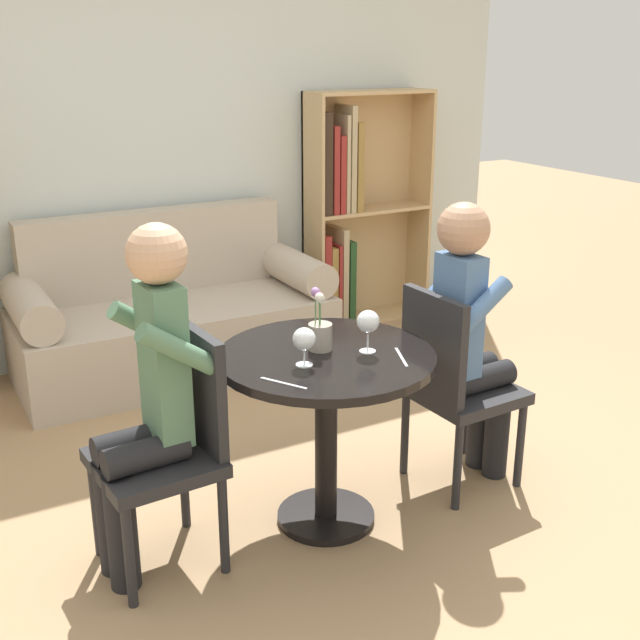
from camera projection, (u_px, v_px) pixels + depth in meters
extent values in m
plane|color=tan|center=(326.00, 519.00, 3.31)|extent=(16.00, 16.00, 0.00)
cube|color=silver|center=(138.00, 134.00, 4.76)|extent=(5.20, 0.05, 2.70)
cylinder|color=black|center=(326.00, 358.00, 3.07)|extent=(0.85, 0.85, 0.03)
cylinder|color=black|center=(326.00, 440.00, 3.19)|extent=(0.09, 0.09, 0.67)
cylinder|color=black|center=(326.00, 516.00, 3.30)|extent=(0.40, 0.40, 0.03)
cube|color=#B7A893|center=(176.00, 338.00, 4.73)|extent=(1.81, 0.80, 0.42)
cube|color=#B7A893|center=(154.00, 251.00, 4.85)|extent=(1.59, 0.16, 0.50)
cylinder|color=#B7A893|center=(30.00, 307.00, 4.27)|extent=(0.22, 0.72, 0.22)
cylinder|color=#B7A893|center=(295.00, 269.00, 4.99)|extent=(0.22, 0.72, 0.22)
cube|color=tan|center=(358.00, 206.00, 5.59)|extent=(0.88, 0.02, 1.57)
cube|color=tan|center=(313.00, 215.00, 5.28)|extent=(0.02, 0.28, 1.57)
cube|color=tan|center=(419.00, 204.00, 5.68)|extent=(0.02, 0.28, 1.57)
cube|color=tan|center=(366.00, 316.00, 5.73)|extent=(0.83, 0.28, 0.02)
cube|color=tan|center=(368.00, 209.00, 5.48)|extent=(0.83, 0.28, 0.02)
cube|color=tan|center=(370.00, 92.00, 5.23)|extent=(0.83, 0.28, 0.02)
cube|color=maroon|center=(320.00, 280.00, 5.45)|extent=(0.05, 0.23, 0.63)
cube|color=olive|center=(327.00, 285.00, 5.48)|extent=(0.05, 0.23, 0.55)
cube|color=maroon|center=(333.00, 283.00, 5.50)|extent=(0.03, 0.23, 0.56)
cube|color=tan|center=(338.00, 275.00, 5.50)|extent=(0.04, 0.23, 0.66)
cube|color=#234723|center=(345.00, 280.00, 5.54)|extent=(0.05, 0.23, 0.58)
cube|color=#332319|center=(321.00, 163.00, 5.19)|extent=(0.05, 0.23, 0.66)
cube|color=maroon|center=(329.00, 169.00, 5.23)|extent=(0.04, 0.23, 0.57)
cube|color=maroon|center=(335.00, 174.00, 5.27)|extent=(0.04, 0.23, 0.51)
cube|color=tan|center=(340.00, 164.00, 5.26)|extent=(0.03, 0.23, 0.63)
cube|color=tan|center=(346.00, 159.00, 5.27)|extent=(0.04, 0.23, 0.69)
cube|color=olive|center=(352.00, 166.00, 5.31)|extent=(0.04, 0.23, 0.58)
cylinder|color=#232326|center=(96.00, 509.00, 3.02)|extent=(0.04, 0.04, 0.40)
cylinder|color=#232326|center=(129.00, 557.00, 2.73)|extent=(0.04, 0.04, 0.40)
cylinder|color=#232326|center=(184.00, 482.00, 3.20)|extent=(0.04, 0.04, 0.40)
cylinder|color=#232326|center=(224.00, 525.00, 2.92)|extent=(0.04, 0.04, 0.40)
cube|color=#232326|center=(155.00, 463.00, 2.89)|extent=(0.45, 0.45, 0.05)
cube|color=#232326|center=(200.00, 388.00, 2.91)|extent=(0.06, 0.38, 0.45)
cylinder|color=#232326|center=(520.00, 445.00, 3.50)|extent=(0.04, 0.04, 0.40)
cylinder|color=#232326|center=(465.00, 415.00, 3.78)|extent=(0.04, 0.04, 0.40)
cylinder|color=#232326|center=(458.00, 466.00, 3.32)|extent=(0.04, 0.04, 0.40)
cylinder|color=#232326|center=(405.00, 433.00, 3.60)|extent=(0.04, 0.04, 0.40)
cube|color=#232326|center=(465.00, 392.00, 3.48)|extent=(0.44, 0.44, 0.05)
cube|color=#232326|center=(433.00, 347.00, 3.30)|extent=(0.06, 0.38, 0.45)
cylinder|color=black|center=(112.00, 517.00, 2.92)|extent=(0.11, 0.11, 0.45)
cylinder|color=black|center=(122.00, 532.00, 2.83)|extent=(0.11, 0.11, 0.45)
cylinder|color=black|center=(135.00, 442.00, 2.88)|extent=(0.31, 0.13, 0.11)
cylinder|color=black|center=(146.00, 455.00, 2.80)|extent=(0.31, 0.13, 0.11)
cube|color=#517A5B|center=(164.00, 364.00, 2.80)|extent=(0.13, 0.21, 0.58)
cylinder|color=#517A5B|center=(148.00, 326.00, 2.87)|extent=(0.29, 0.09, 0.23)
cylinder|color=#517A5B|center=(178.00, 349.00, 2.66)|extent=(0.29, 0.09, 0.23)
sphere|color=tan|center=(157.00, 254.00, 2.67)|extent=(0.21, 0.21, 0.21)
cylinder|color=black|center=(497.00, 430.00, 3.58)|extent=(0.11, 0.11, 0.45)
cylinder|color=black|center=(480.00, 420.00, 3.67)|extent=(0.11, 0.11, 0.45)
cylinder|color=black|center=(483.00, 378.00, 3.44)|extent=(0.30, 0.12, 0.11)
cylinder|color=black|center=(465.00, 370.00, 3.52)|extent=(0.30, 0.12, 0.11)
cube|color=#4C709E|center=(458.00, 318.00, 3.33)|extent=(0.13, 0.21, 0.54)
cylinder|color=#4C709E|center=(482.00, 307.00, 3.20)|extent=(0.29, 0.08, 0.23)
cylinder|color=#4C709E|center=(438.00, 291.00, 3.42)|extent=(0.29, 0.08, 0.23)
sphere|color=tan|center=(463.00, 229.00, 3.21)|extent=(0.22, 0.22, 0.22)
cylinder|color=white|center=(304.00, 365.00, 2.95)|extent=(0.06, 0.06, 0.00)
cylinder|color=white|center=(304.00, 356.00, 2.94)|extent=(0.01, 0.01, 0.07)
sphere|color=white|center=(304.00, 339.00, 2.92)|extent=(0.09, 0.09, 0.09)
sphere|color=#E58E75|center=(304.00, 342.00, 2.92)|extent=(0.06, 0.06, 0.06)
cylinder|color=white|center=(367.00, 351.00, 3.08)|extent=(0.06, 0.06, 0.00)
cylinder|color=white|center=(368.00, 340.00, 3.07)|extent=(0.01, 0.01, 0.08)
sphere|color=white|center=(368.00, 321.00, 3.05)|extent=(0.09, 0.09, 0.09)
sphere|color=#E58E75|center=(368.00, 324.00, 3.05)|extent=(0.06, 0.06, 0.06)
cylinder|color=#9E9384|center=(320.00, 337.00, 3.09)|extent=(0.09, 0.09, 0.10)
cylinder|color=#4C7A42|center=(319.00, 311.00, 3.04)|extent=(0.01, 0.01, 0.11)
sphere|color=silver|center=(319.00, 297.00, 3.03)|extent=(0.04, 0.04, 0.04)
cylinder|color=#4C7A42|center=(319.00, 311.00, 3.05)|extent=(0.01, 0.01, 0.11)
sphere|color=#D16684|center=(319.00, 297.00, 3.03)|extent=(0.04, 0.04, 0.04)
cylinder|color=#4C7A42|center=(315.00, 307.00, 3.07)|extent=(0.01, 0.01, 0.12)
sphere|color=#9E70B2|center=(315.00, 292.00, 3.05)|extent=(0.04, 0.04, 0.04)
cylinder|color=#4C7A42|center=(319.00, 312.00, 3.06)|extent=(0.00, 0.01, 0.10)
sphere|color=silver|center=(319.00, 299.00, 3.04)|extent=(0.04, 0.04, 0.04)
cube|color=silver|center=(284.00, 383.00, 2.80)|extent=(0.11, 0.17, 0.00)
cube|color=silver|center=(401.00, 357.00, 3.03)|extent=(0.08, 0.18, 0.00)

